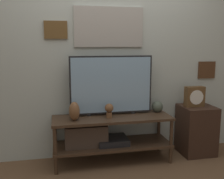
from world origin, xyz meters
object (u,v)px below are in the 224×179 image
object	(u,v)px
television	(111,85)
decorative_bust	(109,109)
mantel_clock	(195,97)
vase_urn_stoneware	(74,111)
vase_round_glass	(157,106)

from	to	relation	value
television	decorative_bust	distance (m)	0.30
television	mantel_clock	size ratio (longest dim) A/B	3.92
decorative_bust	mantel_clock	distance (m)	1.10
decorative_bust	television	bearing A→B (deg)	66.84
decorative_bust	mantel_clock	xyz separation A→B (m)	(1.10, 0.05, 0.10)
television	vase_urn_stoneware	bearing A→B (deg)	-161.52
vase_urn_stoneware	mantel_clock	world-z (taller)	mantel_clock
television	vase_round_glass	world-z (taller)	television
television	vase_round_glass	size ratio (longest dim) A/B	7.06
vase_round_glass	decorative_bust	size ratio (longest dim) A/B	0.84
television	vase_urn_stoneware	world-z (taller)	television
vase_round_glass	mantel_clock	world-z (taller)	mantel_clock
television	vase_urn_stoneware	distance (m)	0.54
vase_round_glass	decorative_bust	xyz separation A→B (m)	(-0.64, -0.13, 0.03)
decorative_bust	vase_round_glass	bearing A→B (deg)	11.40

